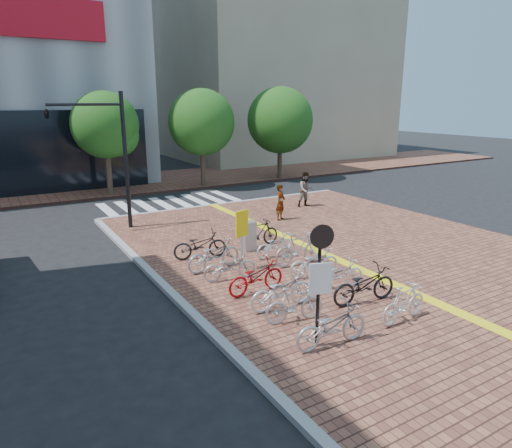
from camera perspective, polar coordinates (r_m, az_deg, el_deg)
ground at (r=13.84m, az=8.73°, el=-8.60°), size 120.00×120.00×0.00m
kerb_north at (r=25.00m, az=-3.44°, el=2.54°), size 14.00×0.25×0.15m
far_sidewalk at (r=32.22m, az=-15.70°, el=4.86°), size 70.00×8.00×0.15m
building_beige at (r=49.35m, az=1.39°, el=19.21°), size 20.00×18.00×18.00m
crosswalk at (r=25.82m, az=-10.43°, el=2.56°), size 7.50×4.00×0.01m
street_trees at (r=30.22m, az=-4.94°, el=12.41°), size 16.20×4.60×6.35m
bike_0 at (r=10.64m, az=9.43°, el=-12.45°), size 1.92×0.78×0.99m
bike_1 at (r=11.59m, az=4.83°, el=-9.96°), size 1.63×0.72×0.95m
bike_2 at (r=12.28m, az=3.18°, el=-8.31°), size 1.90×0.70×0.99m
bike_3 at (r=13.21m, az=-0.01°, el=-6.60°), size 1.89×0.78×0.97m
bike_4 at (r=14.15m, az=-3.28°, el=-5.29°), size 1.77×0.84×0.89m
bike_5 at (r=15.02m, az=-5.30°, el=-3.82°), size 2.03×0.92×1.03m
bike_6 at (r=16.13m, az=-7.01°, el=-2.61°), size 1.97×1.01×0.99m
bike_7 at (r=12.15m, az=18.03°, el=-9.40°), size 1.66×0.60×0.98m
bike_8 at (r=12.92m, az=13.36°, el=-7.40°), size 2.05×0.91×1.04m
bike_9 at (r=13.75m, az=10.24°, el=-6.17°), size 1.75×0.86×0.88m
bike_10 at (r=14.52m, az=7.25°, el=-4.78°), size 1.81×0.78×0.93m
bike_11 at (r=15.44m, az=5.34°, el=-3.08°), size 1.88×0.53×1.13m
bike_12 at (r=16.26m, az=2.36°, el=-2.59°), size 1.70×0.78×0.86m
bike_13 at (r=17.33m, az=0.39°, el=-1.15°), size 1.74×0.56×1.03m
pedestrian_a at (r=21.15m, az=3.10°, el=2.71°), size 0.72×0.65×1.65m
pedestrian_b at (r=23.95m, az=6.26°, el=4.31°), size 0.99×0.83×1.81m
utility_box at (r=16.83m, az=-0.94°, el=-1.54°), size 0.52×0.39×1.10m
yellow_sign at (r=14.73m, az=-1.74°, el=-0.61°), size 0.53×0.21×1.99m
notice_sign at (r=9.99m, az=8.01°, el=-5.92°), size 0.52×0.20×2.88m
traffic_light_pole at (r=19.88m, az=-19.95°, el=10.23°), size 3.10×1.19×5.77m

